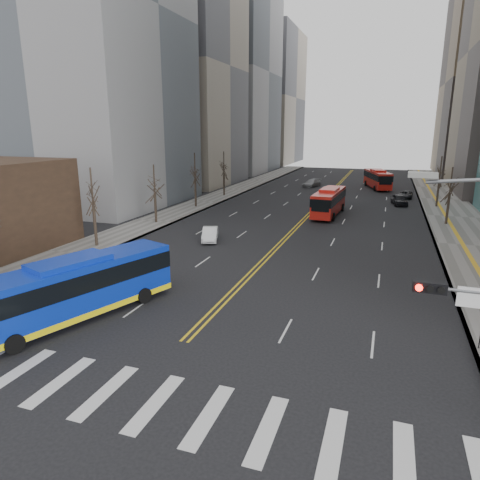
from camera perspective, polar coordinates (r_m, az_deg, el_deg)
The scene contains 14 objects.
ground at distance 19.35m, azimuth -14.48°, elevation -19.64°, with size 220.00×220.00×0.00m, color black.
sidewalk_right at distance 59.61m, azimuth 26.68°, elevation 2.76°, with size 7.00×130.00×0.15m, color slate.
sidewalk_left at distance 64.47m, azimuth -4.81°, elevation 5.07°, with size 5.00×130.00×0.15m, color slate.
crosswalk at distance 19.35m, azimuth -14.49°, elevation -19.62°, with size 26.70×4.00×0.01m.
centerline at distance 69.55m, azimuth 11.23°, elevation 5.48°, with size 0.55×100.00×0.01m.
office_towers at distance 83.15m, azimuth 13.67°, elevation 23.39°, with size 83.00×134.00×58.00m.
street_trees at distance 50.76m, azimuth -0.00°, elevation 8.00°, with size 35.20×47.20×7.60m.
blue_bus at distance 26.41m, azimuth -21.47°, elevation -5.97°, with size 6.72×12.75×3.65m.
red_bus_near at distance 55.72m, azimuth 11.78°, elevation 5.22°, with size 3.15×10.92×3.44m.
red_bus_far at distance 83.30m, azimuth 17.86°, elevation 7.88°, with size 5.48×11.26×3.49m.
car_white at distance 42.27m, azimuth -4.01°, elevation 0.81°, with size 1.42×4.06×1.34m, color white.
car_dark_mid at distance 66.21m, azimuth 20.48°, elevation 5.06°, with size 1.82×4.52×1.54m, color black.
car_silver at distance 82.89m, azimuth 9.54°, elevation 7.49°, with size 1.99×4.89×1.42m, color gray.
car_dark_far at distance 73.14m, azimuth 21.23°, elevation 5.66°, with size 1.88×4.07×1.13m, color black.
Camera 1 is at (9.37, -13.08, 10.76)m, focal length 32.00 mm.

